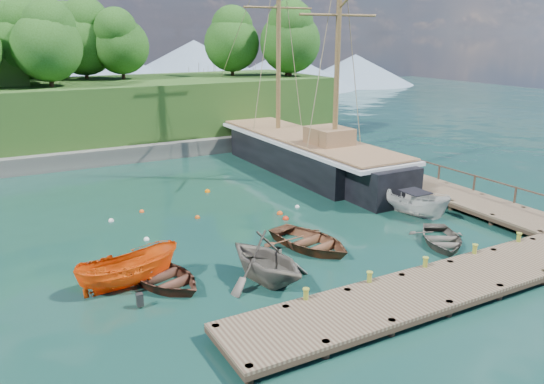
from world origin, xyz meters
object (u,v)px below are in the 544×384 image
(rowboat_1, at_px, (266,281))
(cabin_boat_white, at_px, (413,215))
(rowboat_0, at_px, (163,284))
(rowboat_3, at_px, (441,244))
(motorboat_orange, at_px, (130,286))
(schooner, at_px, (304,156))
(rowboat_2, at_px, (310,248))

(rowboat_1, distance_m, cabin_boat_white, 12.05)
(rowboat_0, height_order, cabin_boat_white, cabin_boat_white)
(rowboat_3, relative_size, motorboat_orange, 0.90)
(motorboat_orange, height_order, schooner, schooner)
(rowboat_0, height_order, rowboat_2, rowboat_2)
(rowboat_2, xyz_separation_m, motorboat_orange, (-8.85, 0.13, 0.00))
(rowboat_0, height_order, schooner, schooner)
(rowboat_1, height_order, schooner, schooner)
(rowboat_0, distance_m, rowboat_1, 4.37)
(rowboat_0, bearing_deg, rowboat_1, -43.84)
(rowboat_2, bearing_deg, cabin_boat_white, -5.44)
(rowboat_0, height_order, rowboat_3, rowboat_0)
(rowboat_2, relative_size, rowboat_3, 1.20)
(rowboat_0, distance_m, rowboat_3, 13.86)
(rowboat_1, distance_m, rowboat_3, 9.70)
(rowboat_2, relative_size, cabin_boat_white, 1.06)
(motorboat_orange, relative_size, cabin_boat_white, 0.98)
(rowboat_1, xyz_separation_m, motorboat_orange, (-5.25, 2.26, 0.00))
(rowboat_0, relative_size, rowboat_1, 1.00)
(rowboat_1, xyz_separation_m, schooner, (11.50, 15.45, 1.14))
(rowboat_2, distance_m, schooner, 15.53)
(cabin_boat_white, bearing_deg, rowboat_3, -130.28)
(motorboat_orange, xyz_separation_m, cabin_boat_white, (16.81, 1.16, 0.00))
(rowboat_1, relative_size, motorboat_orange, 1.01)
(rowboat_1, bearing_deg, cabin_boat_white, 5.02)
(rowboat_3, bearing_deg, rowboat_2, -171.40)
(rowboat_2, height_order, rowboat_3, rowboat_2)
(rowboat_2, bearing_deg, rowboat_1, -163.95)
(motorboat_orange, bearing_deg, rowboat_1, -118.61)
(schooner, bearing_deg, rowboat_0, -138.80)
(rowboat_2, xyz_separation_m, cabin_boat_white, (7.96, 1.29, 0.00))
(rowboat_3, height_order, cabin_boat_white, cabin_boat_white)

